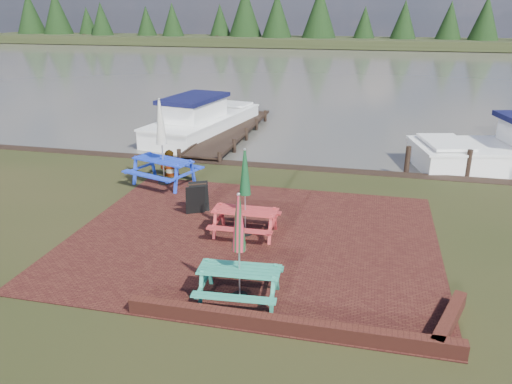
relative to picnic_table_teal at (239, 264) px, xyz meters
The scene contains 12 objects.
ground 1.93m from the picnic_table_teal, 102.86° to the left, with size 120.00×120.00×0.00m, color black.
paving 2.86m from the picnic_table_teal, 98.22° to the left, with size 9.00×7.50×0.02m, color #391512.
brick_wall 1.99m from the picnic_table_teal, 21.54° to the right, with size 6.21×1.79×0.30m.
water 38.73m from the picnic_table_teal, 90.58° to the left, with size 120.00×60.00×0.02m, color #4A473F.
far_treeline 67.77m from the picnic_table_teal, 90.33° to the left, with size 120.00×10.00×8.10m.
picnic_table_teal is the anchor object (origin of this frame).
picnic_table_red 2.96m from the picnic_table_teal, 102.14° to the left, with size 1.63×1.45×2.24m.
picnic_table_blue 7.32m from the picnic_table_teal, 124.56° to the left, with size 2.44×2.30×2.76m.
chalkboard 4.57m from the picnic_table_teal, 119.88° to the left, with size 0.57×0.73×0.87m.
jetty 13.59m from the picnic_table_teal, 106.67° to the left, with size 1.76×9.08×1.00m.
boat_jetty 14.29m from the picnic_table_teal, 111.87° to the left, with size 3.74×7.54×2.09m.
person 8.07m from the picnic_table_teal, 122.04° to the left, with size 0.66×0.43×1.81m, color gray.
Camera 1 is at (2.65, -9.95, 5.45)m, focal length 35.00 mm.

